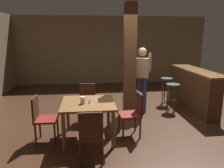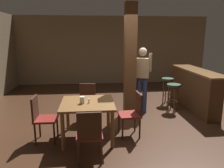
# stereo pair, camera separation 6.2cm
# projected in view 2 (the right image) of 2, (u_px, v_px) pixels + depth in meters

# --- Properties ---
(ground_plane) EXTENTS (10.80, 10.80, 0.00)m
(ground_plane) POSITION_uv_depth(u_px,v_px,m) (133.00, 123.00, 5.14)
(ground_plane) COLOR #382114
(wall_back) EXTENTS (8.00, 0.10, 2.80)m
(wall_back) POSITION_uv_depth(u_px,v_px,m) (113.00, 50.00, 9.20)
(wall_back) COLOR #756047
(wall_back) RESTS_ON ground_plane
(pillar) EXTENTS (0.28, 0.28, 2.80)m
(pillar) POSITION_uv_depth(u_px,v_px,m) (130.00, 61.00, 5.45)
(pillar) COLOR brown
(pillar) RESTS_ON ground_plane
(dining_table) EXTENTS (1.02, 1.02, 0.75)m
(dining_table) POSITION_uv_depth(u_px,v_px,m) (88.00, 108.00, 4.26)
(dining_table) COLOR brown
(dining_table) RESTS_ON ground_plane
(chair_south) EXTENTS (0.43, 0.43, 0.89)m
(chair_south) POSITION_uv_depth(u_px,v_px,m) (89.00, 133.00, 3.45)
(chair_south) COLOR maroon
(chair_south) RESTS_ON ground_plane
(chair_north) EXTENTS (0.46, 0.46, 0.89)m
(chair_north) POSITION_uv_depth(u_px,v_px,m) (87.00, 101.00, 5.17)
(chair_north) COLOR maroon
(chair_north) RESTS_ON ground_plane
(chair_west) EXTENTS (0.43, 0.43, 0.89)m
(chair_west) POSITION_uv_depth(u_px,v_px,m) (42.00, 116.00, 4.17)
(chair_west) COLOR maroon
(chair_west) RESTS_ON ground_plane
(chair_east) EXTENTS (0.45, 0.45, 0.89)m
(chair_east) POSITION_uv_depth(u_px,v_px,m) (133.00, 112.00, 4.42)
(chair_east) COLOR maroon
(chair_east) RESTS_ON ground_plane
(napkin_cup) EXTENTS (0.09, 0.09, 0.13)m
(napkin_cup) POSITION_uv_depth(u_px,v_px,m) (82.00, 100.00, 4.15)
(napkin_cup) COLOR silver
(napkin_cup) RESTS_ON dining_table
(salt_shaker) EXTENTS (0.03, 0.03, 0.09)m
(salt_shaker) POSITION_uv_depth(u_px,v_px,m) (89.00, 101.00, 4.17)
(salt_shaker) COLOR silver
(salt_shaker) RESTS_ON dining_table
(standing_person) EXTENTS (0.47, 0.29, 1.72)m
(standing_person) POSITION_uv_depth(u_px,v_px,m) (142.00, 76.00, 5.65)
(standing_person) COLOR tan
(standing_person) RESTS_ON ground_plane
(bar_counter) EXTENTS (0.56, 2.33, 1.09)m
(bar_counter) POSITION_uv_depth(u_px,v_px,m) (193.00, 89.00, 6.11)
(bar_counter) COLOR brown
(bar_counter) RESTS_ON ground_plane
(bar_stool_near) EXTENTS (0.37, 0.37, 0.73)m
(bar_stool_near) POSITION_uv_depth(u_px,v_px,m) (173.00, 91.00, 5.92)
(bar_stool_near) COLOR #1E3828
(bar_stool_near) RESTS_ON ground_plane
(bar_stool_mid) EXTENTS (0.35, 0.35, 0.78)m
(bar_stool_mid) POSITION_uv_depth(u_px,v_px,m) (167.00, 85.00, 6.51)
(bar_stool_mid) COLOR #1E3828
(bar_stool_mid) RESTS_ON ground_plane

